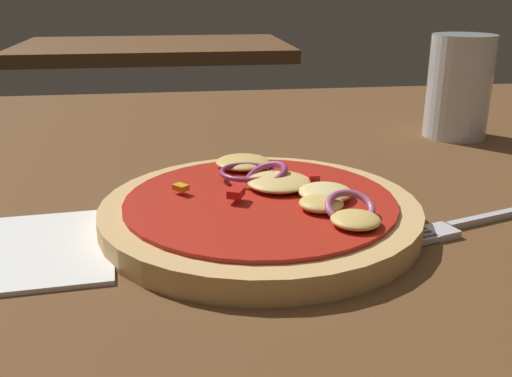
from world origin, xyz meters
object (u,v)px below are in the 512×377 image
Objects in this scene: fork at (470,225)px; beer_glass at (459,89)px; pizza at (262,210)px; napkin at (3,252)px.

fork is 1.48× the size of beer_glass.
pizza is 1.37× the size of fork.
beer_glass is at bearing 66.52° from fork.
napkin is (-0.41, -0.24, -0.05)m from beer_glass.
beer_glass is (0.25, 0.21, 0.04)m from pizza.
fork is at bearing -11.14° from pizza.
pizza is 0.33m from beer_glass.
beer_glass is (0.10, 0.24, 0.05)m from fork.
beer_glass is at bearing 29.86° from napkin.
pizza is at bearing 168.86° from fork.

